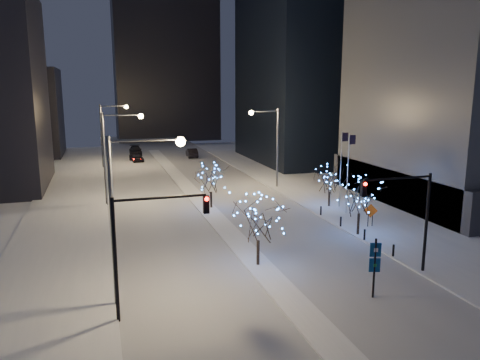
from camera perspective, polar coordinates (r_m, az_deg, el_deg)
name	(u,v)px	position (r m, az deg, el deg)	size (l,w,h in m)	color
ground	(288,298)	(29.51, 5.84, -14.12)	(160.00, 160.00, 0.00)	white
road	(185,185)	(61.74, -6.76, -0.60)	(20.00, 130.00, 0.02)	#ACB0BB
median	(192,192)	(56.92, -5.86, -1.53)	(2.00, 80.00, 0.15)	silver
east_sidewalk	(344,203)	(52.81, 12.53, -2.75)	(10.00, 90.00, 0.15)	silver
west_sidewalk	(64,225)	(46.39, -20.66, -5.17)	(8.00, 90.00, 0.15)	silver
filler_west_far	(8,113)	(95.90, -26.42, 7.34)	(18.00, 16.00, 16.00)	black
horizon_block	(165,52)	(117.98, -9.15, 15.20)	(24.00, 14.00, 42.00)	black
street_lamp_w_near	(131,197)	(27.26, -13.20, -2.01)	(4.40, 0.56, 10.00)	#595E66
street_lamp_w_mid	(114,145)	(51.91, -15.11, 4.11)	(4.40, 0.56, 10.00)	#595E66
street_lamp_w_far	(108,127)	(76.78, -15.78, 6.27)	(4.40, 0.56, 10.00)	#595E66
street_lamp_east	(271,137)	(58.60, 3.77, 5.20)	(3.90, 0.56, 10.00)	#595E66
traffic_signal_west	(144,236)	(25.83, -11.62, -6.69)	(5.26, 0.43, 7.00)	black
traffic_signal_east	(408,208)	(33.02, 19.81, -3.19)	(5.26, 0.43, 7.00)	black
flagpoles	(345,165)	(48.74, 12.67, 1.76)	(1.35, 2.60, 8.00)	silver
bollards	(352,228)	(42.00, 13.51, -5.68)	(0.16, 12.16, 0.90)	black
car_near	(136,157)	(82.67, -12.53, 2.76)	(1.84, 4.57, 1.56)	black
car_mid	(192,153)	(86.08, -5.89, 3.32)	(1.70, 4.89, 1.61)	black
car_far	(135,150)	(91.04, -12.62, 3.54)	(2.26, 5.55, 1.61)	black
holiday_tree_median_near	(258,219)	(32.96, 2.25, -4.83)	(5.44, 5.44, 5.20)	black
holiday_tree_median_far	(211,179)	(48.84, -3.57, 0.07)	(3.58, 3.58, 4.60)	black
holiday_tree_plaza_near	(360,198)	(41.05, 14.38, -2.09)	(4.15, 4.15, 4.95)	black
holiday_tree_plaza_far	(330,179)	(50.29, 10.90, 0.13)	(4.39, 4.39, 4.62)	black
wayfinding_sign	(375,262)	(29.65, 16.11, -9.55)	(0.66, 0.29, 3.76)	black
construction_sign	(371,213)	(44.11, 15.63, -3.88)	(1.22, 0.47, 2.11)	black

